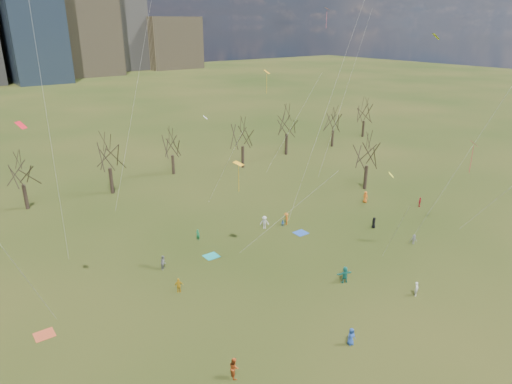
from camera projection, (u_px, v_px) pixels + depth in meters
ground at (329, 293)px, 44.60m from camera, size 500.00×500.00×0.00m
bare_tree_row at (159, 152)px, 70.45m from camera, size 113.04×29.80×9.50m
blanket_teal at (211, 256)px, 51.66m from camera, size 1.60×1.50×0.03m
blanket_navy at (301, 233)px, 57.38m from camera, size 1.60×1.50×0.03m
blanket_crimson at (44, 335)px, 38.65m from camera, size 1.60×1.50×0.03m
person_0 at (351, 337)px, 37.26m from camera, size 0.84×0.65×1.53m
person_1 at (416, 289)px, 44.02m from camera, size 0.63×0.55×1.46m
person_2 at (234, 368)px, 33.79m from camera, size 0.83×0.96×1.71m
person_3 at (414, 239)px, 54.41m from camera, size 0.63×0.85×1.17m
person_4 at (179, 285)px, 44.50m from camera, size 0.97×0.70×1.54m
person_5 at (345, 275)px, 46.18m from camera, size 1.74×1.01×1.79m
person_6 at (374, 223)px, 58.57m from camera, size 0.78×0.85×1.46m
person_8 at (283, 223)px, 59.07m from camera, size 0.57×0.56×0.93m
person_9 at (264, 222)px, 58.37m from camera, size 1.27×1.16×1.71m
person_10 at (420, 202)px, 65.36m from camera, size 0.89×0.61×1.41m
person_12 at (365, 197)px, 66.84m from camera, size 0.74×0.95×1.70m
person_13 at (198, 235)px, 55.32m from camera, size 0.54×0.61×1.41m
person_14 at (164, 262)px, 48.79m from camera, size 0.96×0.96×1.56m
person_15 at (286, 219)px, 59.53m from camera, size 0.99×1.22×1.64m
kites_airborne at (289, 124)px, 52.77m from camera, size 54.29×40.07×34.92m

